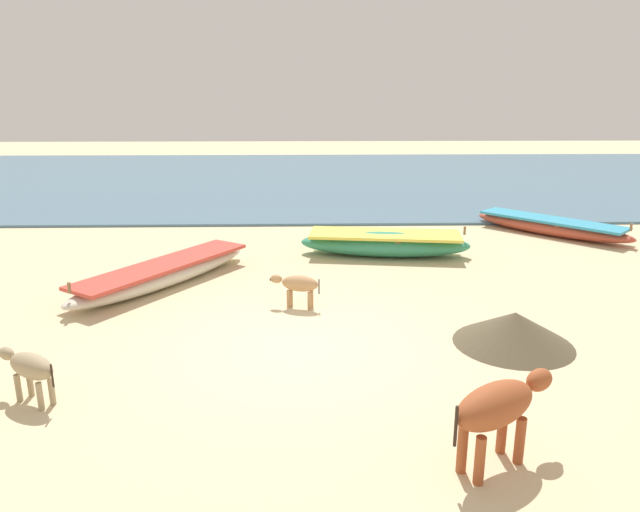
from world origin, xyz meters
The scene contains 9 objects.
ground centered at (0.00, 0.00, 0.00)m, with size 80.00×80.00×0.00m, color beige.
sea_water centered at (0.00, 18.67, 0.04)m, with size 60.00×20.00×0.08m, color slate.
fishing_boat_1 centered at (2.08, 5.36, 0.32)m, with size 4.30×1.74×0.78m.
fishing_boat_4 centered at (-2.86, 3.22, 0.25)m, with size 3.48×4.54×0.66m.
fishing_boat_5 centered at (7.10, 7.42, 0.25)m, with size 3.80×3.97×0.66m.
cow_adult_rust centered at (2.15, -3.11, 0.71)m, with size 1.41×1.06×0.99m.
calf_near_tan centered at (-0.02, 1.78, 0.45)m, with size 0.96×0.46×0.63m.
calf_far_dun centered at (-3.45, -1.62, 0.50)m, with size 0.99×0.73×0.70m.
debris_pile_0 centered at (3.46, 0.02, 0.27)m, with size 1.91×1.91×0.55m, color brown.
Camera 1 is at (0.12, -8.57, 3.93)m, focal length 32.76 mm.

